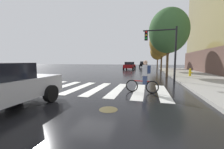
{
  "coord_description": "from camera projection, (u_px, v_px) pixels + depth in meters",
  "views": [
    {
      "loc": [
        3.19,
        -7.5,
        1.64
      ],
      "look_at": [
        0.99,
        0.71,
        0.81
      ],
      "focal_mm": 21.61,
      "sensor_mm": 36.0,
      "label": 1
    }
  ],
  "objects": [
    {
      "name": "street_tree_near",
      "position": [
        168.0,
        31.0,
        13.88
      ],
      "size": [
        3.96,
        3.96,
        7.04
      ],
      "color": "#4C3823",
      "rests_on": "ground"
    },
    {
      "name": "traffic_light_near",
      "position": [
        164.0,
        45.0,
        10.22
      ],
      "size": [
        2.47,
        0.28,
        4.2
      ],
      "color": "black",
      "rests_on": "ground"
    },
    {
      "name": "crosswalk_stripes",
      "position": [
        89.0,
        88.0,
        8.27
      ],
      "size": [
        9.12,
        4.0,
        0.01
      ],
      "color": "silver",
      "rests_on": "ground"
    },
    {
      "name": "sedan_mid",
      "position": [
        130.0,
        66.0,
        27.15
      ],
      "size": [
        2.2,
        4.44,
        1.51
      ],
      "color": "maroon",
      "rests_on": "ground"
    },
    {
      "name": "cyclist",
      "position": [
        144.0,
        77.0,
        6.96
      ],
      "size": [
        1.71,
        0.38,
        1.69
      ],
      "color": "black",
      "rests_on": "ground"
    },
    {
      "name": "street_tree_mid",
      "position": [
        162.0,
        42.0,
        20.69
      ],
      "size": [
        3.79,
        3.79,
        6.73
      ],
      "color": "#4C3823",
      "rests_on": "ground"
    },
    {
      "name": "manhole_cover",
      "position": [
        108.0,
        109.0,
        4.6
      ],
      "size": [
        0.64,
        0.64,
        0.01
      ],
      "primitive_type": "cylinder",
      "color": "#473D1E",
      "rests_on": "ground"
    },
    {
      "name": "fire_hydrant",
      "position": [
        190.0,
        72.0,
        13.63
      ],
      "size": [
        0.33,
        0.22,
        0.78
      ],
      "color": "gold",
      "rests_on": "sidewalk"
    },
    {
      "name": "street_tree_far",
      "position": [
        158.0,
        52.0,
        29.19
      ],
      "size": [
        3.12,
        3.12,
        5.54
      ],
      "color": "#4C3823",
      "rests_on": "ground"
    },
    {
      "name": "ground_plane",
      "position": [
        93.0,
        88.0,
        8.19
      ],
      "size": [
        120.0,
        120.0,
        0.0
      ],
      "primitive_type": "plane",
      "color": "black"
    },
    {
      "name": "sedan_far",
      "position": [
        143.0,
        64.0,
        35.84
      ],
      "size": [
        2.38,
        4.7,
        1.59
      ],
      "color": "black",
      "rests_on": "ground"
    }
  ]
}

